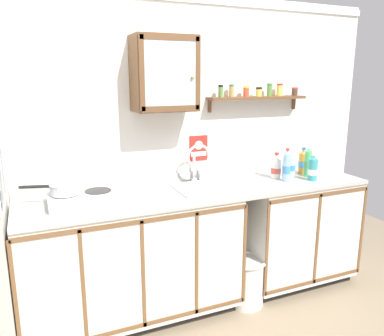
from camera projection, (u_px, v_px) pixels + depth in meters
name	position (u px, v px, depth m)	size (l,w,h in m)	color
floor	(227.00, 328.00, 2.84)	(5.80, 5.80, 0.00)	gray
back_wall	(189.00, 149.00, 3.20)	(3.40, 0.07, 2.44)	silver
lower_cabinet_run	(132.00, 261.00, 2.87)	(1.60, 0.59, 0.93)	black
lower_cabinet_run_right	(294.00, 231.00, 3.43)	(1.01, 0.59, 0.93)	black
countertop	(205.00, 191.00, 2.98)	(2.76, 0.61, 0.03)	#B2B2AD
backsplash	(191.00, 176.00, 3.22)	(2.76, 0.02, 0.08)	#B2B2AD
sink	(207.00, 190.00, 3.04)	(0.53, 0.45, 0.48)	silver
hot_plate_stove	(83.00, 199.00, 2.63)	(0.46, 0.32, 0.08)	silver
saucepan	(64.00, 188.00, 2.59)	(0.39, 0.20, 0.07)	silver
bottle_soda_green_0	(308.00, 163.00, 3.34)	(0.06, 0.06, 0.27)	#4CB266
bottle_detergent_teal_1	(313.00, 169.00, 3.21)	(0.08, 0.08, 0.23)	teal
bottle_water_clear_2	(292.00, 166.00, 3.32)	(0.07, 0.07, 0.23)	silver
bottle_water_blue_3	(287.00, 167.00, 3.18)	(0.07, 0.07, 0.28)	#8CB7E0
bottle_juice_amber_4	(303.00, 162.00, 3.46)	(0.08, 0.08, 0.24)	gold
bottle_opaque_white_5	(276.00, 167.00, 3.29)	(0.08, 0.08, 0.22)	white
wall_cabinet	(164.00, 74.00, 2.82)	(0.47, 0.30, 0.54)	brown
spice_shelf	(258.00, 96.00, 3.25)	(0.90, 0.14, 0.23)	brown
warning_sign	(199.00, 148.00, 3.20)	(0.16, 0.01, 0.21)	#B2261E
trash_bin	(247.00, 280.00, 3.11)	(0.31, 0.31, 0.40)	silver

